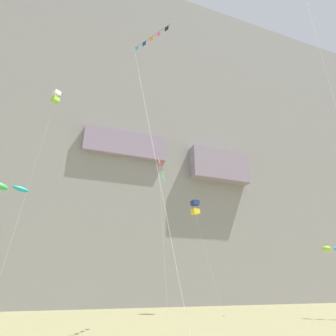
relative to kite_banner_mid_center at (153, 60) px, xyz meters
The scene contains 5 objects.
cliff_face 57.58m from the kite_banner_mid_center, 83.95° to the left, with size 180.00×30.15×83.67m.
kite_banner_mid_center is the anchor object (origin of this frame).
kite_banner_low_center 11.30m from the kite_banner_mid_center, 67.53° to the left, with size 2.63×5.67×14.46m.
kite_box_low_left 29.25m from the kite_banner_mid_center, 108.22° to the left, with size 2.42×6.09×31.54m.
kite_box_far_left 28.01m from the kite_banner_mid_center, 59.05° to the left, with size 2.31×4.15×15.83m.
Camera 1 is at (-9.51, -0.76, 3.61)m, focal length 29.65 mm.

